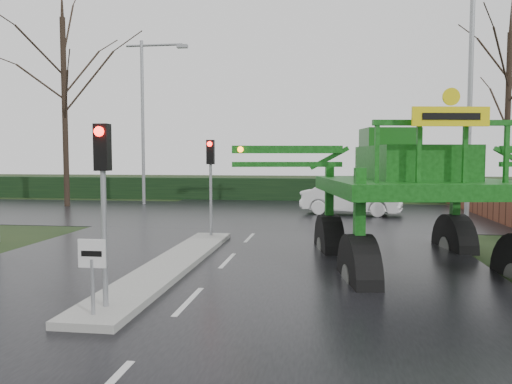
# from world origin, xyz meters

# --- Properties ---
(ground) EXTENTS (140.00, 140.00, 0.00)m
(ground) POSITION_xyz_m (0.00, 0.00, 0.00)
(ground) COLOR black
(ground) RESTS_ON ground
(road_main) EXTENTS (14.00, 80.00, 0.02)m
(road_main) POSITION_xyz_m (0.00, 10.00, 0.00)
(road_main) COLOR black
(road_main) RESTS_ON ground
(road_cross) EXTENTS (80.00, 12.00, 0.02)m
(road_cross) POSITION_xyz_m (0.00, 16.00, 0.01)
(road_cross) COLOR black
(road_cross) RESTS_ON ground
(median_island) EXTENTS (1.20, 10.00, 0.16)m
(median_island) POSITION_xyz_m (-1.30, 3.00, 0.09)
(median_island) COLOR gray
(median_island) RESTS_ON ground
(hedge_row) EXTENTS (44.00, 0.90, 1.50)m
(hedge_row) POSITION_xyz_m (0.00, 24.00, 0.75)
(hedge_row) COLOR black
(hedge_row) RESTS_ON ground
(brick_wall) EXTENTS (0.40, 20.00, 1.20)m
(brick_wall) POSITION_xyz_m (10.50, 16.00, 0.60)
(brick_wall) COLOR #592D1E
(brick_wall) RESTS_ON ground
(keep_left_sign) EXTENTS (0.50, 0.07, 1.35)m
(keep_left_sign) POSITION_xyz_m (-1.30, -1.50, 1.06)
(keep_left_sign) COLOR gray
(keep_left_sign) RESTS_ON ground
(traffic_signal_near) EXTENTS (0.26, 0.33, 3.52)m
(traffic_signal_near) POSITION_xyz_m (-1.30, -1.01, 2.59)
(traffic_signal_near) COLOR gray
(traffic_signal_near) RESTS_ON ground
(traffic_signal_mid) EXTENTS (0.26, 0.33, 3.52)m
(traffic_signal_mid) POSITION_xyz_m (-1.30, 7.49, 2.59)
(traffic_signal_mid) COLOR gray
(traffic_signal_mid) RESTS_ON ground
(traffic_signal_far) EXTENTS (0.26, 0.33, 3.52)m
(traffic_signal_far) POSITION_xyz_m (6.50, 20.01, 2.59)
(traffic_signal_far) COLOR gray
(traffic_signal_far) RESTS_ON ground
(street_light_right) EXTENTS (3.85, 0.30, 10.00)m
(street_light_right) POSITION_xyz_m (8.19, 12.00, 5.99)
(street_light_right) COLOR gray
(street_light_right) RESTS_ON ground
(street_light_left_far) EXTENTS (3.85, 0.30, 10.00)m
(street_light_left_far) POSITION_xyz_m (-8.19, 20.00, 5.99)
(street_light_left_far) COLOR gray
(street_light_left_far) RESTS_ON ground
(tree_left_far) EXTENTS (7.70, 7.70, 13.26)m
(tree_left_far) POSITION_xyz_m (-12.50, 18.00, 7.15)
(tree_left_far) COLOR black
(tree_left_far) RESTS_ON ground
(tree_right_far) EXTENTS (7.00, 7.00, 12.05)m
(tree_right_far) POSITION_xyz_m (13.00, 21.00, 6.50)
(tree_right_far) COLOR black
(tree_right_far) RESTS_ON ground
(crop_sprayer) EXTENTS (9.93, 6.94, 5.61)m
(crop_sprayer) POSITION_xyz_m (3.46, 2.51, 2.65)
(crop_sprayer) COLOR black
(crop_sprayer) RESTS_ON ground
(white_sedan) EXTENTS (5.23, 2.75, 1.64)m
(white_sedan) POSITION_xyz_m (3.98, 16.05, 0.00)
(white_sedan) COLOR white
(white_sedan) RESTS_ON ground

